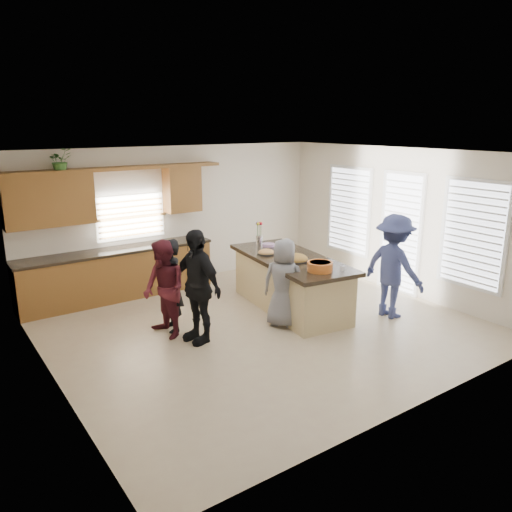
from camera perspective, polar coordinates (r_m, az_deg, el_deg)
floor at (r=8.30m, az=0.68°, el=-7.99°), size 6.50×6.50×0.00m
room_shell at (r=7.76m, az=0.72°, el=5.04°), size 6.52×6.02×2.81m
back_cabinetry at (r=9.71m, az=-15.97°, el=0.53°), size 4.08×0.66×2.46m
right_wall_glazing at (r=9.97m, az=16.41°, el=3.41°), size 0.06×4.00×2.25m
island at (r=8.94m, az=3.97°, el=-3.22°), size 1.51×2.83×0.95m
platter_front at (r=8.57m, az=4.56°, el=-0.37°), size 0.47×0.47×0.19m
platter_mid at (r=9.09m, az=3.29°, el=0.54°), size 0.36×0.36×0.15m
platter_back at (r=8.97m, az=1.19°, el=0.37°), size 0.33×0.33×0.13m
salad_bowl at (r=8.01m, az=7.32°, el=-1.14°), size 0.41×0.41×0.15m
clear_cup at (r=8.06m, az=9.83°, el=-1.43°), size 0.08×0.08×0.09m
plate_stack at (r=9.56m, az=1.43°, el=1.28°), size 0.24×0.24×0.05m
flower_vase at (r=9.71m, az=0.39°, el=2.70°), size 0.14×0.14×0.43m
potted_plant at (r=9.31m, az=-21.49°, el=10.12°), size 0.47×0.43×0.43m
woman_left_back at (r=8.02m, az=-9.69°, el=-3.36°), size 0.40×0.57×1.49m
woman_left_mid at (r=7.79m, az=-10.43°, el=-3.79°), size 0.64×0.79×1.54m
woman_left_front at (r=7.53m, az=-6.78°, el=-3.44°), size 0.59×1.08×1.75m
woman_right_back at (r=8.75m, az=15.45°, el=-1.14°), size 0.71×1.18×1.78m
woman_right_front at (r=8.09m, az=3.20°, el=-3.10°), size 0.79×0.85×1.47m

